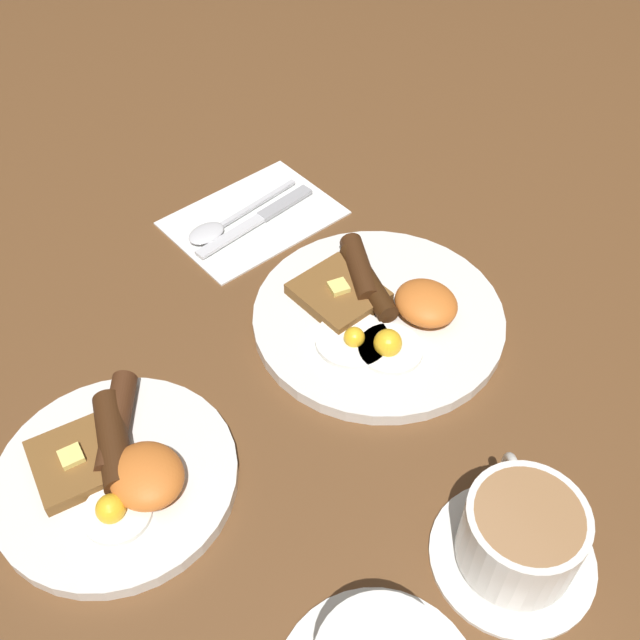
# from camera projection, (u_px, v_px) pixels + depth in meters

# --- Properties ---
(ground_plane) EXTENTS (3.00, 3.00, 0.00)m
(ground_plane) POSITION_uv_depth(u_px,v_px,m) (378.00, 323.00, 0.82)
(ground_plane) COLOR brown
(breakfast_plate_near) EXTENTS (0.27, 0.27, 0.05)m
(breakfast_plate_near) POSITION_uv_depth(u_px,v_px,m) (378.00, 313.00, 0.82)
(breakfast_plate_near) COLOR silver
(breakfast_plate_near) RESTS_ON ground_plane
(breakfast_plate_far) EXTENTS (0.22, 0.22, 0.05)m
(breakfast_plate_far) POSITION_uv_depth(u_px,v_px,m) (117.00, 472.00, 0.68)
(breakfast_plate_far) COLOR silver
(breakfast_plate_far) RESTS_ON ground_plane
(teacup_near) EXTENTS (0.14, 0.14, 0.08)m
(teacup_near) POSITION_uv_depth(u_px,v_px,m) (520.00, 537.00, 0.61)
(teacup_near) COLOR silver
(teacup_near) RESTS_ON ground_plane
(napkin) EXTENTS (0.15, 0.20, 0.01)m
(napkin) POSITION_uv_depth(u_px,v_px,m) (250.00, 219.00, 0.94)
(napkin) COLOR white
(napkin) RESTS_ON ground_plane
(knife) EXTENTS (0.03, 0.18, 0.01)m
(knife) POSITION_uv_depth(u_px,v_px,m) (262.00, 217.00, 0.94)
(knife) COLOR silver
(knife) RESTS_ON napkin
(spoon) EXTENTS (0.04, 0.17, 0.01)m
(spoon) POSITION_uv_depth(u_px,v_px,m) (218.00, 227.00, 0.92)
(spoon) COLOR silver
(spoon) RESTS_ON napkin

